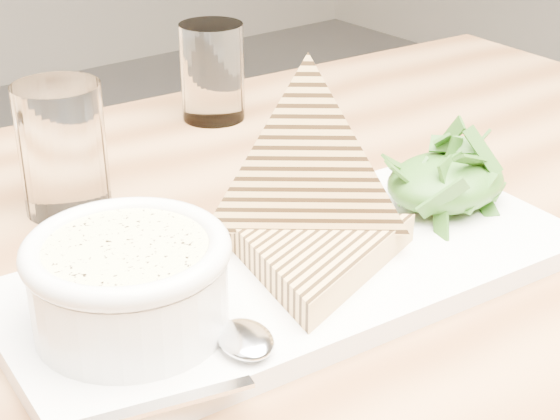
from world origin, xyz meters
TOP-DOWN VIEW (x-y plane):
  - table_top at (-0.13, 0.12)m, footprint 1.29×0.91m
  - table_leg_br at (0.44, 0.48)m, footprint 0.06×0.06m
  - platter at (-0.11, 0.10)m, footprint 0.44×0.23m
  - soup_bowl at (-0.25, 0.10)m, footprint 0.12×0.12m
  - soup at (-0.25, 0.10)m, footprint 0.10×0.10m
  - bowl_rim at (-0.25, 0.10)m, footprint 0.13×0.13m
  - sandwich_flat at (-0.11, 0.09)m, footprint 0.22×0.22m
  - sandwich_lean at (-0.09, 0.12)m, footprint 0.23×0.22m
  - salad_base at (0.04, 0.10)m, footprint 0.11×0.08m
  - arugula_pile at (0.04, 0.10)m, footprint 0.11×0.10m
  - spoon_bowl at (-0.21, 0.04)m, footprint 0.04×0.05m
  - spoon_handle at (-0.28, 0.02)m, footprint 0.11×0.04m
  - glass_near at (-0.19, 0.32)m, footprint 0.07×0.07m
  - glass_far at (0.03, 0.42)m, footprint 0.07×0.07m

SIDE VIEW (x-z plane):
  - table_leg_br at x=0.44m, z-range 0.00..0.73m
  - table_top at x=-0.13m, z-range 0.73..0.77m
  - platter at x=-0.11m, z-range 0.77..0.79m
  - spoon_handle at x=-0.28m, z-range 0.79..0.79m
  - spoon_bowl at x=-0.21m, z-range 0.79..0.80m
  - sandwich_flat at x=-0.11m, z-range 0.79..0.81m
  - salad_base at x=0.04m, z-range 0.79..0.83m
  - soup_bowl at x=-0.25m, z-range 0.79..0.83m
  - arugula_pile at x=0.04m, z-range 0.79..0.84m
  - glass_far at x=0.03m, z-range 0.77..0.87m
  - glass_near at x=-0.19m, z-range 0.77..0.88m
  - soup at x=-0.25m, z-range 0.83..0.84m
  - bowl_rim at x=-0.25m, z-range 0.83..0.85m
  - sandwich_lean at x=-0.09m, z-range 0.74..0.94m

